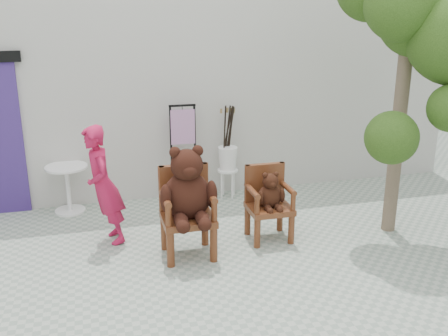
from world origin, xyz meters
name	(u,v)px	position (x,y,z in m)	size (l,w,h in m)	color
ground_plane	(234,272)	(0.00, 0.00, 0.00)	(60.00, 60.00, 0.00)	#9AA291
back_wall	(182,96)	(0.00, 3.10, 1.50)	(9.00, 1.00, 3.00)	beige
chair_big	(187,195)	(-0.42, 0.56, 0.77)	(0.68, 0.73, 1.38)	#4E2410
chair_small	(269,197)	(0.68, 0.78, 0.56)	(0.55, 0.50, 0.96)	#4E2410
person	(104,186)	(-1.36, 1.18, 0.77)	(0.56, 0.37, 1.54)	#B2153F
cafe_table	(68,183)	(-1.84, 2.35, 0.44)	(0.60, 0.60, 0.70)	white
display_stand	(184,165)	(-0.13, 2.35, 0.58)	(0.46, 0.36, 1.51)	black
stool_bucket	(228,158)	(0.57, 2.35, 0.64)	(0.32, 0.32, 1.45)	white
tree	(434,24)	(2.53, 0.37, 2.71)	(1.87, 1.76, 3.63)	brown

